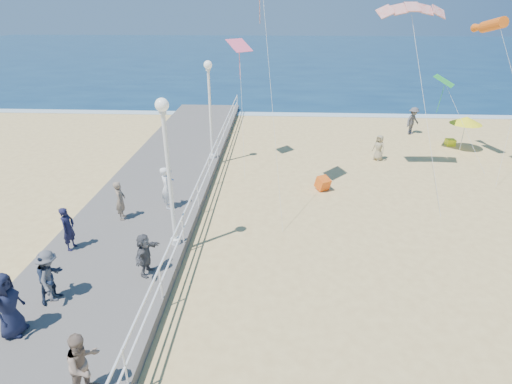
{
  "coord_description": "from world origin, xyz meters",
  "views": [
    {
      "loc": [
        -1.77,
        -12.27,
        8.37
      ],
      "look_at": [
        -2.5,
        2.0,
        1.6
      ],
      "focal_mm": 28.0,
      "sensor_mm": 36.0,
      "label": 1
    }
  ],
  "objects_px": {
    "spectator_2": "(50,276)",
    "woman_holding_toddler": "(167,188)",
    "beach_walker_a": "(413,121)",
    "box_kite": "(323,185)",
    "spectator_1": "(84,365)",
    "lamp_post_mid": "(167,160)",
    "spectator_0": "(68,229)",
    "spectator_7": "(50,277)",
    "spectator_4": "(7,305)",
    "beach_chair_left": "(450,142)",
    "spectator_5": "(145,254)",
    "beach_walker_c": "(379,148)",
    "spectator_6": "(120,200)",
    "toddler_held": "(170,179)",
    "lamp_post_far": "(210,100)",
    "beach_umbrella": "(466,120)"
  },
  "relations": [
    {
      "from": "spectator_1",
      "to": "box_kite",
      "type": "xyz_separation_m",
      "value": [
        6.44,
        11.99,
        -0.94
      ]
    },
    {
      "from": "toddler_held",
      "to": "spectator_6",
      "type": "xyz_separation_m",
      "value": [
        -1.77,
        -1.19,
        -0.45
      ]
    },
    {
      "from": "spectator_2",
      "to": "spectator_7",
      "type": "xyz_separation_m",
      "value": [
        0.01,
        -0.03,
        -0.01
      ]
    },
    {
      "from": "spectator_4",
      "to": "beach_chair_left",
      "type": "relative_size",
      "value": 3.42
    },
    {
      "from": "spectator_6",
      "to": "beach_chair_left",
      "type": "height_order",
      "value": "spectator_6"
    },
    {
      "from": "spectator_4",
      "to": "spectator_1",
      "type": "bearing_deg",
      "value": -123.4
    },
    {
      "from": "spectator_5",
      "to": "spectator_0",
      "type": "bearing_deg",
      "value": 78.86
    },
    {
      "from": "woman_holding_toddler",
      "to": "spectator_1",
      "type": "bearing_deg",
      "value": 167.22
    },
    {
      "from": "spectator_1",
      "to": "beach_umbrella",
      "type": "distance_m",
      "value": 24.24
    },
    {
      "from": "spectator_0",
      "to": "spectator_7",
      "type": "height_order",
      "value": "spectator_0"
    },
    {
      "from": "toddler_held",
      "to": "beach_chair_left",
      "type": "distance_m",
      "value": 18.84
    },
    {
      "from": "spectator_2",
      "to": "spectator_5",
      "type": "height_order",
      "value": "spectator_2"
    },
    {
      "from": "spectator_4",
      "to": "beach_chair_left",
      "type": "height_order",
      "value": "spectator_4"
    },
    {
      "from": "beach_umbrella",
      "to": "beach_walker_a",
      "type": "bearing_deg",
      "value": 121.71
    },
    {
      "from": "beach_walker_c",
      "to": "spectator_7",
      "type": "bearing_deg",
      "value": -87.98
    },
    {
      "from": "beach_chair_left",
      "to": "spectator_4",
      "type": "bearing_deg",
      "value": -135.71
    },
    {
      "from": "spectator_2",
      "to": "woman_holding_toddler",
      "type": "bearing_deg",
      "value": -32.44
    },
    {
      "from": "lamp_post_mid",
      "to": "toddler_held",
      "type": "bearing_deg",
      "value": 105.58
    },
    {
      "from": "beach_walker_a",
      "to": "spectator_1",
      "type": "bearing_deg",
      "value": -160.39
    },
    {
      "from": "beach_umbrella",
      "to": "spectator_1",
      "type": "bearing_deg",
      "value": -130.37
    },
    {
      "from": "lamp_post_mid",
      "to": "toddler_held",
      "type": "relative_size",
      "value": 6.45
    },
    {
      "from": "spectator_1",
      "to": "lamp_post_mid",
      "type": "bearing_deg",
      "value": 21.91
    },
    {
      "from": "woman_holding_toddler",
      "to": "beach_walker_c",
      "type": "relative_size",
      "value": 1.22
    },
    {
      "from": "spectator_7",
      "to": "beach_walker_a",
      "type": "distance_m",
      "value": 24.68
    },
    {
      "from": "spectator_1",
      "to": "spectator_4",
      "type": "xyz_separation_m",
      "value": [
        -2.75,
        1.66,
        0.1
      ]
    },
    {
      "from": "lamp_post_mid",
      "to": "woman_holding_toddler",
      "type": "xyz_separation_m",
      "value": [
        -0.97,
        2.8,
        -2.34
      ]
    },
    {
      "from": "spectator_0",
      "to": "spectator_4",
      "type": "relative_size",
      "value": 0.86
    },
    {
      "from": "spectator_1",
      "to": "woman_holding_toddler",
      "type": "bearing_deg",
      "value": 29.46
    },
    {
      "from": "spectator_1",
      "to": "box_kite",
      "type": "distance_m",
      "value": 13.64
    },
    {
      "from": "toddler_held",
      "to": "beach_umbrella",
      "type": "distance_m",
      "value": 18.52
    },
    {
      "from": "spectator_0",
      "to": "spectator_1",
      "type": "relative_size",
      "value": 0.97
    },
    {
      "from": "lamp_post_mid",
      "to": "lamp_post_far",
      "type": "height_order",
      "value": "same"
    },
    {
      "from": "woman_holding_toddler",
      "to": "beach_chair_left",
      "type": "relative_size",
      "value": 3.36
    },
    {
      "from": "spectator_0",
      "to": "beach_umbrella",
      "type": "distance_m",
      "value": 22.75
    },
    {
      "from": "woman_holding_toddler",
      "to": "beach_chair_left",
      "type": "bearing_deg",
      "value": -72.74
    },
    {
      "from": "spectator_6",
      "to": "box_kite",
      "type": "distance_m",
      "value": 9.48
    },
    {
      "from": "beach_walker_a",
      "to": "box_kite",
      "type": "relative_size",
      "value": 3.16
    },
    {
      "from": "beach_chair_left",
      "to": "spectator_6",
      "type": "bearing_deg",
      "value": -146.95
    },
    {
      "from": "spectator_0",
      "to": "lamp_post_far",
      "type": "bearing_deg",
      "value": -15.59
    },
    {
      "from": "spectator_0",
      "to": "spectator_7",
      "type": "bearing_deg",
      "value": -158.86
    },
    {
      "from": "lamp_post_far",
      "to": "spectator_4",
      "type": "relative_size",
      "value": 2.83
    },
    {
      "from": "toddler_held",
      "to": "spectator_4",
      "type": "xyz_separation_m",
      "value": [
        -2.42,
        -7.52,
        -0.32
      ]
    },
    {
      "from": "spectator_2",
      "to": "beach_walker_a",
      "type": "relative_size",
      "value": 0.86
    },
    {
      "from": "lamp_post_far",
      "to": "beach_umbrella",
      "type": "height_order",
      "value": "lamp_post_far"
    },
    {
      "from": "toddler_held",
      "to": "box_kite",
      "type": "bearing_deg",
      "value": -83.26
    },
    {
      "from": "spectator_1",
      "to": "spectator_6",
      "type": "bearing_deg",
      "value": 41.17
    },
    {
      "from": "spectator_0",
      "to": "box_kite",
      "type": "bearing_deg",
      "value": -51.46
    },
    {
      "from": "spectator_4",
      "to": "beach_walker_a",
      "type": "relative_size",
      "value": 0.99
    },
    {
      "from": "spectator_0",
      "to": "beach_chair_left",
      "type": "relative_size",
      "value": 2.96
    },
    {
      "from": "woman_holding_toddler",
      "to": "spectator_7",
      "type": "height_order",
      "value": "woman_holding_toddler"
    }
  ]
}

